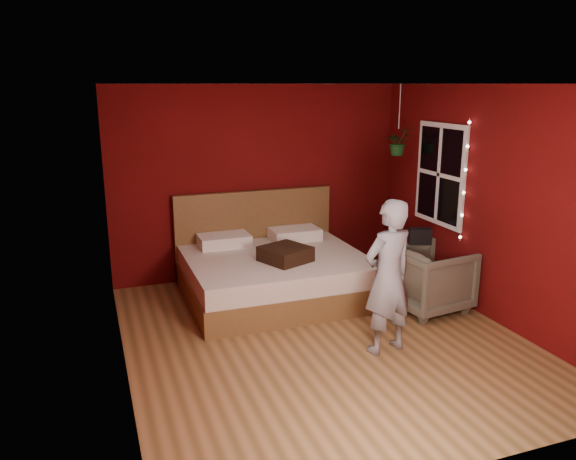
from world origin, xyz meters
name	(u,v)px	position (x,y,z in m)	size (l,w,h in m)	color
floor	(322,338)	(0.00, 0.00, 0.00)	(4.50, 4.50, 0.00)	olive
room_walls	(325,181)	(0.00, 0.00, 1.68)	(4.04, 4.54, 2.62)	#5C090B
window	(440,174)	(1.97, 0.90, 1.50)	(0.05, 0.97, 1.27)	white
fairy_lights	(465,181)	(1.94, 0.38, 1.50)	(0.04, 0.04, 1.45)	silver
bed	(273,271)	(-0.09, 1.37, 0.31)	(2.19, 1.86, 1.20)	brown
person	(388,277)	(0.48, -0.47, 0.78)	(0.57, 0.37, 1.55)	slate
armchair	(429,279)	(1.49, 0.30, 0.38)	(0.81, 0.84, 0.76)	#64624F
handbag	(420,236)	(1.45, 0.48, 0.85)	(0.26, 0.13, 0.19)	black
throw_pillow	(285,254)	(-0.05, 1.02, 0.64)	(0.50, 0.50, 0.18)	black
hanging_plant	(398,142)	(1.73, 1.55, 1.85)	(0.35, 0.31, 0.93)	silver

